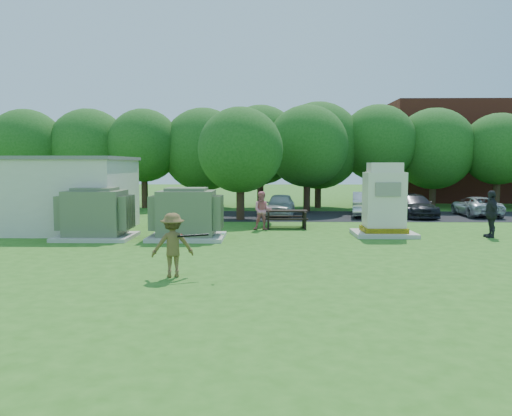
{
  "coord_description": "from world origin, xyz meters",
  "views": [
    {
      "loc": [
        0.4,
        -15.42,
        3.0
      ],
      "look_at": [
        0.0,
        4.0,
        1.3
      ],
      "focal_mm": 35.0,
      "sensor_mm": 36.0,
      "label": 1
    }
  ],
  "objects_px": {
    "batter": "(173,245)",
    "car_silver_a": "(366,204)",
    "transformer_right": "(187,215)",
    "car_dark": "(414,206)",
    "person_walking_right": "(491,214)",
    "person_at_picnic": "(263,211)",
    "car_silver_b": "(476,206)",
    "generator_cabinet": "(384,204)",
    "transformer_left": "(96,215)",
    "car_white": "(280,205)",
    "picnic_table": "(286,217)"
  },
  "relations": [
    {
      "from": "person_walking_right",
      "to": "car_dark",
      "type": "height_order",
      "value": "person_walking_right"
    },
    {
      "from": "car_silver_b",
      "to": "transformer_right",
      "type": "bearing_deg",
      "value": 33.13
    },
    {
      "from": "picnic_table",
      "to": "person_at_picnic",
      "type": "distance_m",
      "value": 1.41
    },
    {
      "from": "person_walking_right",
      "to": "person_at_picnic",
      "type": "bearing_deg",
      "value": -98.7
    },
    {
      "from": "car_white",
      "to": "car_silver_a",
      "type": "xyz_separation_m",
      "value": [
        4.97,
        0.31,
        0.05
      ]
    },
    {
      "from": "generator_cabinet",
      "to": "transformer_right",
      "type": "bearing_deg",
      "value": -172.58
    },
    {
      "from": "picnic_table",
      "to": "car_silver_b",
      "type": "distance_m",
      "value": 12.62
    },
    {
      "from": "transformer_left",
      "to": "generator_cabinet",
      "type": "height_order",
      "value": "generator_cabinet"
    },
    {
      "from": "car_dark",
      "to": "picnic_table",
      "type": "bearing_deg",
      "value": -148.18
    },
    {
      "from": "batter",
      "to": "person_at_picnic",
      "type": "relative_size",
      "value": 0.97
    },
    {
      "from": "generator_cabinet",
      "to": "car_silver_b",
      "type": "height_order",
      "value": "generator_cabinet"
    },
    {
      "from": "batter",
      "to": "car_dark",
      "type": "distance_m",
      "value": 19.02
    },
    {
      "from": "transformer_right",
      "to": "person_walking_right",
      "type": "relative_size",
      "value": 1.54
    },
    {
      "from": "person_walking_right",
      "to": "car_silver_a",
      "type": "relative_size",
      "value": 0.45
    },
    {
      "from": "picnic_table",
      "to": "car_white",
      "type": "relative_size",
      "value": 0.5
    },
    {
      "from": "batter",
      "to": "car_silver_b",
      "type": "height_order",
      "value": "batter"
    },
    {
      "from": "generator_cabinet",
      "to": "car_dark",
      "type": "distance_m",
      "value": 8.46
    },
    {
      "from": "transformer_right",
      "to": "car_dark",
      "type": "bearing_deg",
      "value": 36.79
    },
    {
      "from": "transformer_left",
      "to": "car_silver_a",
      "type": "xyz_separation_m",
      "value": [
        12.69,
        9.05,
        -0.26
      ]
    },
    {
      "from": "batter",
      "to": "transformer_right",
      "type": "bearing_deg",
      "value": -99.36
    },
    {
      "from": "generator_cabinet",
      "to": "car_white",
      "type": "height_order",
      "value": "generator_cabinet"
    },
    {
      "from": "transformer_right",
      "to": "generator_cabinet",
      "type": "relative_size",
      "value": 0.97
    },
    {
      "from": "transformer_left",
      "to": "car_silver_a",
      "type": "relative_size",
      "value": 0.69
    },
    {
      "from": "transformer_right",
      "to": "car_silver_a",
      "type": "relative_size",
      "value": 0.69
    },
    {
      "from": "picnic_table",
      "to": "car_dark",
      "type": "relative_size",
      "value": 0.45
    },
    {
      "from": "picnic_table",
      "to": "person_at_picnic",
      "type": "height_order",
      "value": "person_at_picnic"
    },
    {
      "from": "person_at_picnic",
      "to": "person_walking_right",
      "type": "relative_size",
      "value": 0.91
    },
    {
      "from": "transformer_right",
      "to": "car_white",
      "type": "bearing_deg",
      "value": 65.28
    },
    {
      "from": "transformer_left",
      "to": "car_dark",
      "type": "xyz_separation_m",
      "value": [
        15.36,
        8.72,
        -0.33
      ]
    },
    {
      "from": "transformer_left",
      "to": "car_dark",
      "type": "bearing_deg",
      "value": 29.58
    },
    {
      "from": "transformer_right",
      "to": "picnic_table",
      "type": "distance_m",
      "value": 5.51
    },
    {
      "from": "car_silver_a",
      "to": "person_walking_right",
      "type": "bearing_deg",
      "value": 122.31
    },
    {
      "from": "generator_cabinet",
      "to": "batter",
      "type": "height_order",
      "value": "generator_cabinet"
    },
    {
      "from": "transformer_right",
      "to": "car_dark",
      "type": "xyz_separation_m",
      "value": [
        11.66,
        8.72,
        -0.33
      ]
    },
    {
      "from": "batter",
      "to": "car_white",
      "type": "bearing_deg",
      "value": -117.29
    },
    {
      "from": "generator_cabinet",
      "to": "car_white",
      "type": "bearing_deg",
      "value": 118.28
    },
    {
      "from": "transformer_right",
      "to": "person_at_picnic",
      "type": "height_order",
      "value": "transformer_right"
    },
    {
      "from": "batter",
      "to": "car_silver_a",
      "type": "relative_size",
      "value": 0.4
    },
    {
      "from": "person_at_picnic",
      "to": "car_white",
      "type": "xyz_separation_m",
      "value": [
        0.99,
        5.91,
        -0.22
      ]
    },
    {
      "from": "picnic_table",
      "to": "car_white",
      "type": "height_order",
      "value": "car_white"
    },
    {
      "from": "person_at_picnic",
      "to": "transformer_right",
      "type": "bearing_deg",
      "value": -135.92
    },
    {
      "from": "transformer_left",
      "to": "car_silver_b",
      "type": "height_order",
      "value": "transformer_left"
    },
    {
      "from": "car_white",
      "to": "car_dark",
      "type": "bearing_deg",
      "value": 5.61
    },
    {
      "from": "generator_cabinet",
      "to": "person_at_picnic",
      "type": "bearing_deg",
      "value": 160.98
    },
    {
      "from": "picnic_table",
      "to": "person_at_picnic",
      "type": "bearing_deg",
      "value": -145.56
    },
    {
      "from": "picnic_table",
      "to": "batter",
      "type": "xyz_separation_m",
      "value": [
        -3.45,
        -10.42,
        0.33
      ]
    },
    {
      "from": "transformer_right",
      "to": "picnic_table",
      "type": "bearing_deg",
      "value": 40.88
    },
    {
      "from": "generator_cabinet",
      "to": "person_walking_right",
      "type": "height_order",
      "value": "generator_cabinet"
    },
    {
      "from": "car_silver_a",
      "to": "batter",
      "type": "bearing_deg",
      "value": 72.42
    },
    {
      "from": "car_white",
      "to": "batter",
      "type": "bearing_deg",
      "value": -96.3
    }
  ]
}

